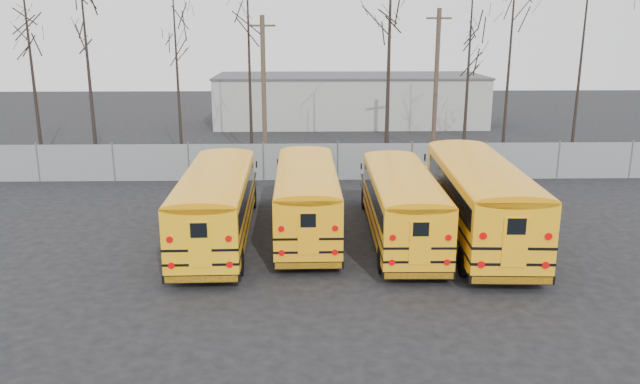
{
  "coord_description": "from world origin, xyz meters",
  "views": [
    {
      "loc": [
        -1.74,
        -20.81,
        8.07
      ],
      "look_at": [
        -1.16,
        3.44,
        1.6
      ],
      "focal_mm": 35.0,
      "sensor_mm": 36.0,
      "label": 1
    }
  ],
  "objects_px": {
    "bus_a": "(217,199)",
    "bus_c": "(401,200)",
    "utility_pole_left": "(264,91)",
    "utility_pole_right": "(436,81)",
    "bus_d": "(478,194)",
    "bus_b": "(307,193)"
  },
  "relations": [
    {
      "from": "bus_a",
      "to": "bus_b",
      "type": "height_order",
      "value": "bus_a"
    },
    {
      "from": "bus_a",
      "to": "bus_d",
      "type": "relative_size",
      "value": 0.91
    },
    {
      "from": "bus_a",
      "to": "bus_d",
      "type": "bearing_deg",
      "value": -1.24
    },
    {
      "from": "utility_pole_right",
      "to": "bus_c",
      "type": "bearing_deg",
      "value": -114.95
    },
    {
      "from": "bus_c",
      "to": "bus_d",
      "type": "relative_size",
      "value": 0.88
    },
    {
      "from": "bus_b",
      "to": "utility_pole_left",
      "type": "xyz_separation_m",
      "value": [
        -2.41,
        12.51,
        2.78
      ]
    },
    {
      "from": "utility_pole_left",
      "to": "utility_pole_right",
      "type": "distance_m",
      "value": 11.2
    },
    {
      "from": "bus_b",
      "to": "utility_pole_left",
      "type": "distance_m",
      "value": 13.04
    },
    {
      "from": "bus_b",
      "to": "utility_pole_left",
      "type": "relative_size",
      "value": 1.18
    },
    {
      "from": "bus_b",
      "to": "bus_c",
      "type": "relative_size",
      "value": 1.01
    },
    {
      "from": "utility_pole_right",
      "to": "bus_b",
      "type": "bearing_deg",
      "value": -127.03
    },
    {
      "from": "bus_a",
      "to": "utility_pole_left",
      "type": "bearing_deg",
      "value": 84.49
    },
    {
      "from": "bus_d",
      "to": "bus_b",
      "type": "bearing_deg",
      "value": 174.4
    },
    {
      "from": "bus_b",
      "to": "utility_pole_left",
      "type": "height_order",
      "value": "utility_pole_left"
    },
    {
      "from": "utility_pole_left",
      "to": "utility_pole_right",
      "type": "height_order",
      "value": "utility_pole_right"
    },
    {
      "from": "bus_d",
      "to": "utility_pole_right",
      "type": "xyz_separation_m",
      "value": [
        1.69,
        16.84,
        2.82
      ]
    },
    {
      "from": "bus_b",
      "to": "bus_a",
      "type": "bearing_deg",
      "value": -164.78
    },
    {
      "from": "bus_d",
      "to": "bus_c",
      "type": "bearing_deg",
      "value": -177.01
    },
    {
      "from": "bus_a",
      "to": "bus_c",
      "type": "xyz_separation_m",
      "value": [
        7.03,
        -0.01,
        -0.06
      ]
    },
    {
      "from": "bus_c",
      "to": "bus_d",
      "type": "bearing_deg",
      "value": 1.28
    },
    {
      "from": "bus_d",
      "to": "utility_pole_left",
      "type": "xyz_separation_m",
      "value": [
        -8.98,
        13.47,
        2.58
      ]
    },
    {
      "from": "utility_pole_left",
      "to": "utility_pole_right",
      "type": "relative_size",
      "value": 0.95
    }
  ]
}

